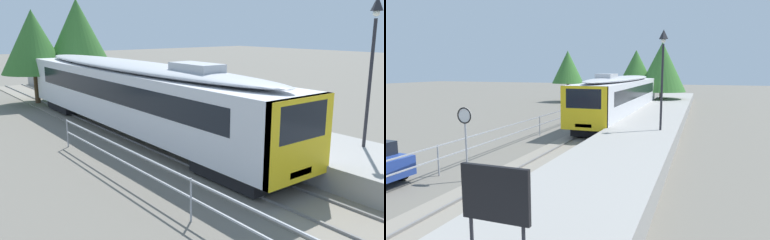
% 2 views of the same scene
% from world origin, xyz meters
% --- Properties ---
extents(ground_plane, '(160.00, 160.00, 0.00)m').
position_xyz_m(ground_plane, '(-3.00, 22.00, 0.00)').
color(ground_plane, '#6B665B').
extents(track_rails, '(3.20, 60.00, 0.14)m').
position_xyz_m(track_rails, '(0.00, 22.00, 0.03)').
color(track_rails, gray).
rests_on(track_rails, ground).
extents(commuter_train, '(2.82, 20.10, 3.74)m').
position_xyz_m(commuter_train, '(0.00, 29.88, 2.15)').
color(commuter_train, silver).
rests_on(commuter_train, track_rails).
extents(station_platform, '(3.90, 60.00, 0.90)m').
position_xyz_m(station_platform, '(3.25, 22.00, 0.45)').
color(station_platform, '#999691').
rests_on(station_platform, ground).
extents(platform_lamp_mid_platform, '(0.34, 0.34, 5.35)m').
position_xyz_m(platform_lamp_mid_platform, '(4.29, 20.41, 4.62)').
color(platform_lamp_mid_platform, '#232328').
rests_on(platform_lamp_mid_platform, station_platform).
extents(tree_behind_carpark, '(5.35, 5.35, 7.20)m').
position_xyz_m(tree_behind_carpark, '(1.97, 41.13, 4.46)').
color(tree_behind_carpark, brown).
rests_on(tree_behind_carpark, ground).
extents(tree_distant_left, '(4.38, 4.38, 6.41)m').
position_xyz_m(tree_distant_left, '(-1.01, 41.61, 4.25)').
color(tree_distant_left, brown).
rests_on(tree_distant_left, ground).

